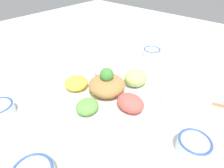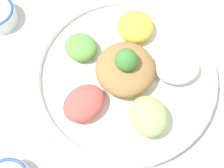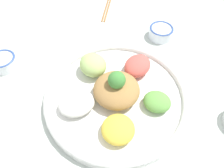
{
  "view_description": "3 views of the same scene",
  "coord_description": "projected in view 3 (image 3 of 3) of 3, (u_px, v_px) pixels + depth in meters",
  "views": [
    {
      "loc": [
        -0.39,
        0.37,
        0.43
      ],
      "look_at": [
        -0.02,
        -0.05,
        0.04
      ],
      "focal_mm": 30.0,
      "sensor_mm": 36.0,
      "label": 1
    },
    {
      "loc": [
        -0.26,
        -0.19,
        0.66
      ],
      "look_at": [
        -0.06,
        -0.01,
        0.02
      ],
      "focal_mm": 50.0,
      "sensor_mm": 36.0,
      "label": 2
    },
    {
      "loc": [
        0.3,
        0.13,
        0.54
      ],
      "look_at": [
        -0.03,
        -0.04,
        0.05
      ],
      "focal_mm": 35.0,
      "sensor_mm": 36.0,
      "label": 3
    }
  ],
  "objects": [
    {
      "name": "salad_platter",
      "position": [
        116.0,
        94.0,
        0.63
      ],
      "size": [
        0.41,
        0.41,
        0.12
      ],
      "color": "white",
      "rests_on": "ground_plane"
    },
    {
      "name": "sauce_bowl_red",
      "position": [
        162.0,
        32.0,
        0.8
      ],
      "size": [
        0.09,
        0.09,
        0.04
      ],
      "color": "white",
      "rests_on": "ground_plane"
    },
    {
      "name": "serving_spoon_main",
      "position": [
        15.0,
        39.0,
        0.8
      ],
      "size": [
        0.12,
        0.08,
        0.01
      ],
      "rotation": [
        0.0,
        0.0,
        5.77
      ],
      "color": "white",
      "rests_on": "ground_plane"
    },
    {
      "name": "ground_plane",
      "position": [
        119.0,
        108.0,
        0.63
      ],
      "size": [
        2.4,
        2.4,
        0.0
      ],
      "primitive_type": "plane",
      "color": "silver"
    },
    {
      "name": "rice_bowl_plain",
      "position": [
        3.0,
        62.0,
        0.71
      ],
      "size": [
        0.08,
        0.08,
        0.04
      ],
      "color": "white",
      "rests_on": "ground_plane"
    },
    {
      "name": "chopsticks_pair_near",
      "position": [
        107.0,
        7.0,
        0.92
      ],
      "size": [
        0.2,
        0.08,
        0.01
      ],
      "rotation": [
        0.0,
        0.0,
        0.32
      ],
      "color": "#9E6B3D",
      "rests_on": "ground_plane"
    }
  ]
}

